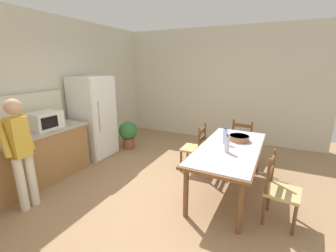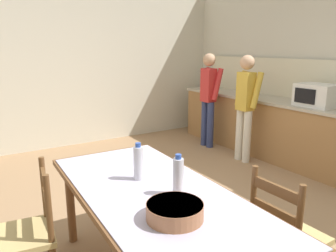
% 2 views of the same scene
% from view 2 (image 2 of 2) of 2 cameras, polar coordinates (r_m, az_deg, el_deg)
% --- Properties ---
extents(ground_plane, '(8.32, 8.32, 0.00)m').
position_cam_2_polar(ground_plane, '(3.38, 4.41, -16.10)').
color(ground_plane, '#9E7A56').
extents(wall_left, '(0.12, 5.20, 2.90)m').
position_cam_2_polar(wall_left, '(5.88, -14.99, 11.00)').
color(wall_left, beige).
rests_on(wall_left, ground).
extents(kitchen_counter, '(3.19, 0.66, 0.90)m').
position_cam_2_polar(kitchen_counter, '(5.48, 15.89, 0.21)').
color(kitchen_counter, '#9E7042').
rests_on(kitchen_counter, ground).
extents(counter_splashback, '(3.15, 0.03, 0.60)m').
position_cam_2_polar(counter_splashback, '(5.59, 18.56, 8.05)').
color(counter_splashback, beige).
rests_on(counter_splashback, kitchen_counter).
extents(microwave, '(0.50, 0.39, 0.30)m').
position_cam_2_polar(microwave, '(4.79, 24.53, 4.89)').
color(microwave, white).
rests_on(microwave, kitchen_counter).
extents(dining_table, '(2.05, 0.96, 0.75)m').
position_cam_2_polar(dining_table, '(2.22, -2.20, -13.21)').
color(dining_table, brown).
rests_on(dining_table, ground).
extents(bottle_near_centre, '(0.07, 0.07, 0.27)m').
position_cam_2_polar(bottle_near_centre, '(2.35, -5.18, -6.35)').
color(bottle_near_centre, silver).
rests_on(bottle_near_centre, dining_table).
extents(bottle_off_centre, '(0.07, 0.07, 0.27)m').
position_cam_2_polar(bottle_off_centre, '(2.11, 1.79, -8.70)').
color(bottle_off_centre, silver).
rests_on(bottle_off_centre, dining_table).
extents(serving_bowl, '(0.32, 0.32, 0.09)m').
position_cam_2_polar(serving_bowl, '(1.86, 1.20, -14.43)').
color(serving_bowl, '#9E6642').
rests_on(serving_bowl, dining_table).
extents(chair_side_far_right, '(0.42, 0.40, 0.91)m').
position_cam_2_polar(chair_side_far_right, '(2.44, 19.72, -17.57)').
color(chair_side_far_right, brown).
rests_on(chair_side_far_right, ground).
extents(chair_side_near_left, '(0.47, 0.45, 0.91)m').
position_cam_2_polar(chair_side_near_left, '(2.53, -23.09, -16.78)').
color(chair_side_near_left, brown).
rests_on(chair_side_near_left, ground).
extents(person_at_sink, '(0.39, 0.27, 1.57)m').
position_cam_2_polar(person_at_sink, '(5.54, 7.09, 5.32)').
color(person_at_sink, navy).
rests_on(person_at_sink, ground).
extents(person_at_counter, '(0.39, 0.27, 1.56)m').
position_cam_2_polar(person_at_counter, '(4.90, 13.34, 3.92)').
color(person_at_counter, silver).
rests_on(person_at_counter, ground).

